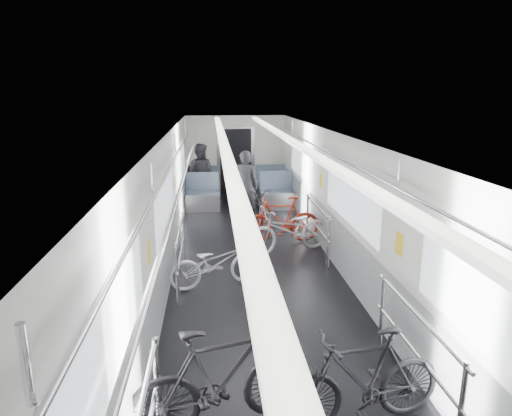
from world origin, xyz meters
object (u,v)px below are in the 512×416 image
Objects in this scene: bike_right_far at (281,220)px; bike_right_mid at (289,230)px; bike_aisle at (257,204)px; bike_left_mid at (223,378)px; bike_left_far at (216,263)px; person_standing at (246,185)px; person_seated at (200,173)px; bike_right_near at (362,379)px.

bike_right_mid is at bearing 2.13° from bike_right_far.
bike_left_mid is at bearing -102.08° from bike_aisle.
bike_left_mid is 7.22m from bike_aisle.
person_standing is at bearing -26.99° from bike_left_far.
person_seated reaches higher than bike_right_mid.
person_standing reaches higher than bike_right_near.
bike_right_mid is (1.47, 1.47, 0.07)m from bike_left_far.
bike_right_far is at bearing -49.63° from bike_left_far.
bike_aisle is (1.03, 7.15, -0.12)m from bike_left_mid.
bike_aisle is (-0.28, 7.23, -0.08)m from bike_right_near.
bike_right_mid is at bearing -31.75° from bike_left_mid.
person_seated is at bearing -178.68° from bike_right_near.
bike_left_far is 0.93× the size of bike_right_near.
bike_right_near reaches higher than bike_aisle.
person_standing is 2.25m from person_seated.
bike_left_mid is at bearing 100.49° from person_standing.
bike_right_near is 4.84m from bike_right_mid.
bike_left_mid is at bearing 110.66° from person_seated.
bike_left_far is at bearing -38.50° from bike_right_far.
bike_left_mid is 7.30m from person_standing.
bike_left_mid is 1.12× the size of bike_aisle.
person_seated is (-0.39, 9.19, 0.31)m from bike_left_mid.
bike_left_far is at bearing 111.75° from person_seated.
bike_right_near is at bearing 110.72° from person_standing.
bike_aisle is at bearing -23.09° from bike_left_mid.
bike_right_far is at bearing -83.03° from bike_aisle.
bike_left_mid reaches higher than bike_right_mid.
bike_right_far is 2.01m from person_standing.
person_standing is at bearing 175.20° from bike_right_near.
bike_left_mid is 1.31m from bike_right_near.
bike_aisle is at bearing 173.18° from bike_right_near.
bike_aisle is 2.51m from person_seated.
person_standing is at bearing 176.49° from bike_right_mid.
bike_right_far is at bearing 170.30° from bike_right_near.
person_seated is at bearing -12.22° from bike_left_far.
bike_left_far is at bearing -14.46° from bike_left_mid.
bike_left_far is 4.00m from bike_aisle.
bike_right_near is at bearing -174.15° from bike_left_far.
bike_right_near is (1.33, -3.37, 0.09)m from bike_left_far.
bike_aisle is at bearing -173.70° from bike_right_far.
person_standing is (0.76, 7.25, 0.32)m from bike_left_mid.
person_seated is (-1.41, 2.04, 0.43)m from bike_aisle.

